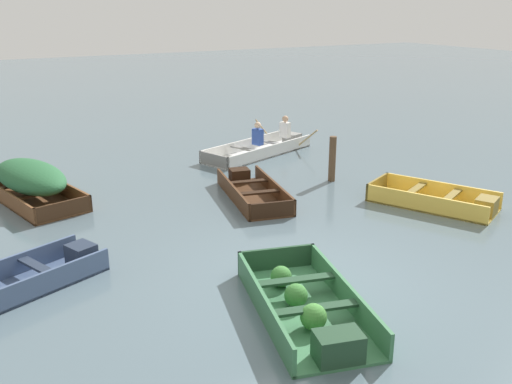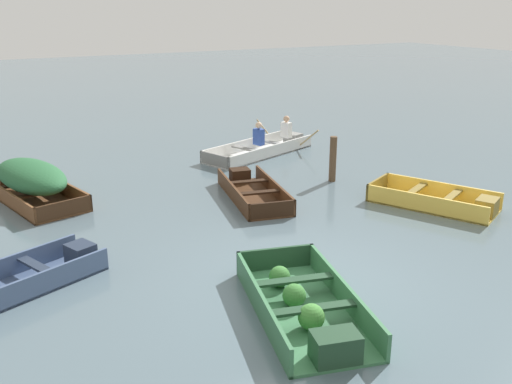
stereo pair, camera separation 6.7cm
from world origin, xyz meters
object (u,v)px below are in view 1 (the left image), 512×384
at_px(skiff_wooden_brown_far_moored, 30,179).
at_px(skiff_dark_varnish_near_moored, 252,191).
at_px(skiff_slate_blue_outer_moored, 20,281).
at_px(rowboat_white_with_crew, 263,147).
at_px(mooring_post, 332,159).
at_px(dinghy_green_foreground, 306,306).
at_px(skiff_yellow_mid_moored, 439,201).

bearing_deg(skiff_wooden_brown_far_moored, skiff_dark_varnish_near_moored, -27.00).
xyz_separation_m(skiff_wooden_brown_far_moored, skiff_slate_blue_outer_moored, (-0.82, -4.10, -0.33)).
xyz_separation_m(skiff_dark_varnish_near_moored, rowboat_white_with_crew, (2.10, 3.14, 0.05)).
height_order(rowboat_white_with_crew, mooring_post, mooring_post).
distance_m(dinghy_green_foreground, skiff_yellow_mid_moored, 5.28).
bearing_deg(rowboat_white_with_crew, mooring_post, -88.46).
height_order(skiff_dark_varnish_near_moored, rowboat_white_with_crew, rowboat_white_with_crew).
bearing_deg(rowboat_white_with_crew, skiff_yellow_mid_moored, -80.76).
bearing_deg(skiff_wooden_brown_far_moored, mooring_post, -17.72).
bearing_deg(skiff_yellow_mid_moored, skiff_wooden_brown_far_moored, 147.58).
xyz_separation_m(dinghy_green_foreground, rowboat_white_with_crew, (3.88, 7.80, 0.03)).
bearing_deg(mooring_post, skiff_dark_varnish_near_moored, -177.74).
bearing_deg(skiff_slate_blue_outer_moored, skiff_wooden_brown_far_moored, 78.75).
bearing_deg(skiff_slate_blue_outer_moored, skiff_yellow_mid_moored, -3.15).
bearing_deg(skiff_wooden_brown_far_moored, skiff_slate_blue_outer_moored, -101.25).
bearing_deg(skiff_wooden_brown_far_moored, skiff_yellow_mid_moored, -32.42).
distance_m(skiff_yellow_mid_moored, skiff_slate_blue_outer_moored, 7.98).
distance_m(dinghy_green_foreground, skiff_slate_blue_outer_moored, 4.15).
bearing_deg(rowboat_white_with_crew, skiff_wooden_brown_far_moored, -170.57).
distance_m(skiff_wooden_brown_far_moored, rowboat_white_with_crew, 6.33).
bearing_deg(skiff_yellow_mid_moored, skiff_slate_blue_outer_moored, 176.85).
height_order(skiff_wooden_brown_far_moored, skiff_slate_blue_outer_moored, skiff_wooden_brown_far_moored).
relative_size(rowboat_white_with_crew, mooring_post, 3.38).
height_order(dinghy_green_foreground, skiff_dark_varnish_near_moored, dinghy_green_foreground).
height_order(skiff_dark_varnish_near_moored, skiff_slate_blue_outer_moored, skiff_slate_blue_outer_moored).
bearing_deg(skiff_slate_blue_outer_moored, skiff_dark_varnish_near_moored, 21.94).
xyz_separation_m(skiff_slate_blue_outer_moored, mooring_post, (7.14, 2.08, 0.40)).
distance_m(skiff_dark_varnish_near_moored, mooring_post, 2.23).
xyz_separation_m(skiff_wooden_brown_far_moored, rowboat_white_with_crew, (6.24, 1.04, -0.28)).
bearing_deg(mooring_post, skiff_slate_blue_outer_moored, -163.75).
xyz_separation_m(dinghy_green_foreground, skiff_dark_varnish_near_moored, (1.78, 4.66, -0.03)).
distance_m(dinghy_green_foreground, skiff_dark_varnish_near_moored, 4.99).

